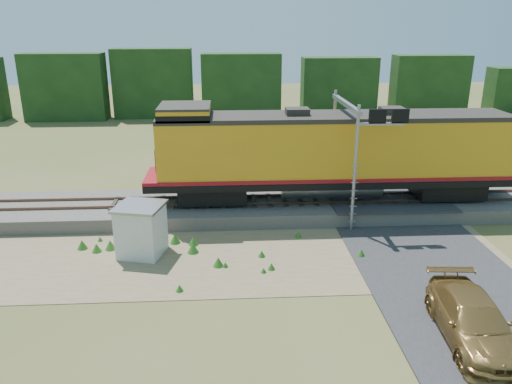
{
  "coord_description": "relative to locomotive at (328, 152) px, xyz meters",
  "views": [
    {
      "loc": [
        -2.4,
        -21.44,
        10.84
      ],
      "look_at": [
        -0.96,
        3.0,
        2.4
      ],
      "focal_mm": 35.0,
      "sensor_mm": 36.0,
      "label": 1
    }
  ],
  "objects": [
    {
      "name": "weed_clumps",
      "position": [
        -6.84,
        -5.9,
        -3.68
      ],
      "size": [
        15.0,
        6.2,
        0.56
      ],
      "primitive_type": null,
      "color": "#27601B",
      "rests_on": "ground"
    },
    {
      "name": "ballast",
      "position": [
        -3.34,
        -0.0,
        -3.28
      ],
      "size": [
        70.0,
        5.0,
        0.8
      ],
      "primitive_type": "cube",
      "color": "slate",
      "rests_on": "ground"
    },
    {
      "name": "rails",
      "position": [
        -3.34,
        -0.0,
        -2.8
      ],
      "size": [
        70.0,
        1.54,
        0.16
      ],
      "color": "brown",
      "rests_on": "ballast"
    },
    {
      "name": "tree_line_north",
      "position": [
        -3.34,
        32.0,
        -0.61
      ],
      "size": [
        130.0,
        3.0,
        6.5
      ],
      "color": "#173412",
      "rests_on": "ground"
    },
    {
      "name": "car",
      "position": [
        2.83,
        -12.75,
        -2.89
      ],
      "size": [
        2.66,
        5.61,
        1.58
      ],
      "primitive_type": "imported",
      "rotation": [
        0.0,
        0.0,
        -0.08
      ],
      "color": "olive",
      "rests_on": "ground"
    },
    {
      "name": "shed",
      "position": [
        -9.97,
        -5.03,
        -2.39
      ],
      "size": [
        2.59,
        2.59,
        2.55
      ],
      "rotation": [
        0.0,
        0.0,
        -0.23
      ],
      "color": "silver",
      "rests_on": "ground"
    },
    {
      "name": "signal_gantry",
      "position": [
        1.23,
        -0.66,
        1.46
      ],
      "size": [
        2.71,
        6.2,
        6.84
      ],
      "color": "gray",
      "rests_on": "ground"
    },
    {
      "name": "ground",
      "position": [
        -3.34,
        -6.0,
        -3.68
      ],
      "size": [
        140.0,
        140.0,
        0.0
      ],
      "primitive_type": "plane",
      "color": "#475123",
      "rests_on": "ground"
    },
    {
      "name": "locomotive",
      "position": [
        0.0,
        0.0,
        0.0
      ],
      "size": [
        21.4,
        3.26,
        5.52
      ],
      "color": "black",
      "rests_on": "rails"
    },
    {
      "name": "dirt_shoulder",
      "position": [
        -5.34,
        -5.5,
        -3.67
      ],
      "size": [
        26.0,
        8.0,
        0.03
      ],
      "primitive_type": "cube",
      "color": "#8C7754",
      "rests_on": "ground"
    },
    {
      "name": "road",
      "position": [
        3.66,
        -5.26,
        -3.6
      ],
      "size": [
        7.0,
        66.0,
        0.86
      ],
      "color": "#38383A",
      "rests_on": "ground"
    }
  ]
}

